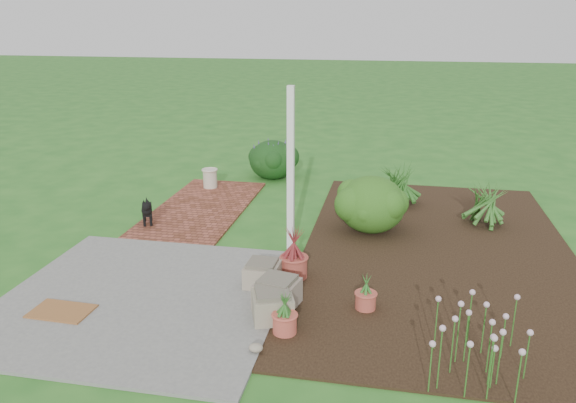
% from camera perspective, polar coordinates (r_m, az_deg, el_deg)
% --- Properties ---
extents(ground, '(80.00, 80.00, 0.00)m').
position_cam_1_polar(ground, '(8.55, -1.84, -5.20)').
color(ground, '#25621F').
rests_on(ground, ground).
extents(concrete_patio, '(3.50, 3.50, 0.04)m').
position_cam_1_polar(concrete_patio, '(7.44, -14.51, -9.43)').
color(concrete_patio, slate).
rests_on(concrete_patio, ground).
extents(brick_path, '(1.60, 3.50, 0.04)m').
position_cam_1_polar(brick_path, '(10.57, -8.72, -0.62)').
color(brick_path, brown).
rests_on(brick_path, ground).
extents(garden_bed, '(4.00, 7.00, 0.03)m').
position_cam_1_polar(garden_bed, '(8.85, 14.97, -4.92)').
color(garden_bed, black).
rests_on(garden_bed, ground).
extents(veranda_post, '(0.10, 0.10, 2.50)m').
position_cam_1_polar(veranda_post, '(8.17, 0.28, 2.97)').
color(veranda_post, white).
rests_on(veranda_post, ground).
extents(stone_trough_near, '(0.59, 0.59, 0.31)m').
position_cam_1_polar(stone_trough_near, '(6.66, -1.59, -10.58)').
color(stone_trough_near, '#736A58').
rests_on(stone_trough_near, concrete_patio).
extents(stone_trough_mid, '(0.57, 0.57, 0.32)m').
position_cam_1_polar(stone_trough_mid, '(6.92, -1.10, -9.35)').
color(stone_trough_mid, '#786B5B').
rests_on(stone_trough_mid, concrete_patio).
extents(stone_trough_far, '(0.44, 0.44, 0.29)m').
position_cam_1_polar(stone_trough_far, '(7.43, -2.62, -7.44)').
color(stone_trough_far, gray).
rests_on(stone_trough_far, concrete_patio).
extents(coir_doormat, '(0.73, 0.48, 0.02)m').
position_cam_1_polar(coir_doormat, '(7.37, -22.02, -10.28)').
color(coir_doormat, brown).
rests_on(coir_doormat, concrete_patio).
extents(black_dog, '(0.30, 0.50, 0.45)m').
position_cam_1_polar(black_dog, '(9.77, -14.14, -0.79)').
color(black_dog, black).
rests_on(black_dog, brick_path).
extents(cream_ceramic_urn, '(0.36, 0.36, 0.38)m').
position_cam_1_polar(cream_ceramic_urn, '(11.70, -7.92, 2.34)').
color(cream_ceramic_urn, '#C1B69F').
rests_on(cream_ceramic_urn, brick_path).
extents(evergreen_shrub, '(1.32, 1.32, 0.94)m').
position_cam_1_polar(evergreen_shrub, '(9.30, 8.49, -0.13)').
color(evergreen_shrub, '#1D3E12').
rests_on(evergreen_shrub, garden_bed).
extents(agapanthus_clump_back, '(1.26, 1.26, 0.91)m').
position_cam_1_polar(agapanthus_clump_back, '(10.02, 19.46, 0.25)').
color(agapanthus_clump_back, '#124218').
rests_on(agapanthus_clump_back, garden_bed).
extents(agapanthus_clump_front, '(1.07, 1.07, 0.91)m').
position_cam_1_polar(agapanthus_clump_front, '(10.70, 11.21, 2.08)').
color(agapanthus_clump_front, '#0A390A').
rests_on(agapanthus_clump_front, garden_bed).
extents(pink_flower_patch, '(1.43, 1.43, 0.72)m').
position_cam_1_polar(pink_flower_patch, '(6.01, 18.98, -12.95)').
color(pink_flower_patch, '#113D0F').
rests_on(pink_flower_patch, garden_bed).
extents(terracotta_pot_bronze, '(0.42, 0.42, 0.29)m').
position_cam_1_polar(terracotta_pot_bronze, '(7.66, 0.61, -6.64)').
color(terracotta_pot_bronze, '#A04236').
rests_on(terracotta_pot_bronze, garden_bed).
extents(terracotta_pot_small_left, '(0.32, 0.32, 0.21)m').
position_cam_1_polar(terracotta_pot_small_left, '(6.97, 7.89, -9.93)').
color(terracotta_pot_small_left, '#AB4939').
rests_on(terracotta_pot_small_left, garden_bed).
extents(terracotta_pot_small_right, '(0.34, 0.34, 0.23)m').
position_cam_1_polar(terracotta_pot_small_right, '(6.42, -0.33, -12.26)').
color(terracotta_pot_small_right, '#B84D3E').
rests_on(terracotta_pot_small_right, garden_bed).
extents(purple_flowering_bush, '(1.24, 1.24, 0.87)m').
position_cam_1_polar(purple_flowering_bush, '(12.38, -1.59, 4.37)').
color(purple_flowering_bush, black).
rests_on(purple_flowering_bush, ground).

